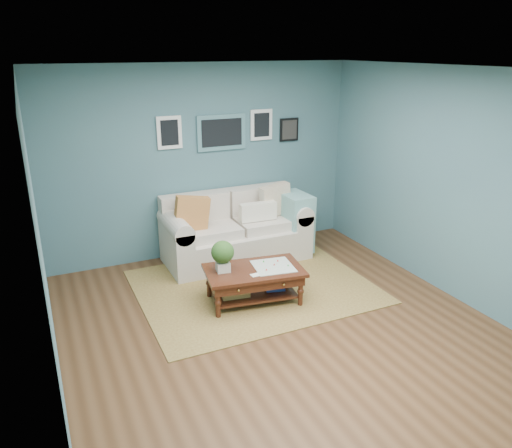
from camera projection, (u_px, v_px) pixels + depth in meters
room_shell at (285, 209)px, 4.97m from camera, size 5.00×5.02×2.70m
area_rug at (254, 286)px, 6.36m from camera, size 2.85×2.28×0.01m
loveseat at (241, 229)px, 7.11m from camera, size 2.06×0.93×1.06m
coffee_table at (249, 275)px, 5.87m from camera, size 1.23×0.83×0.80m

